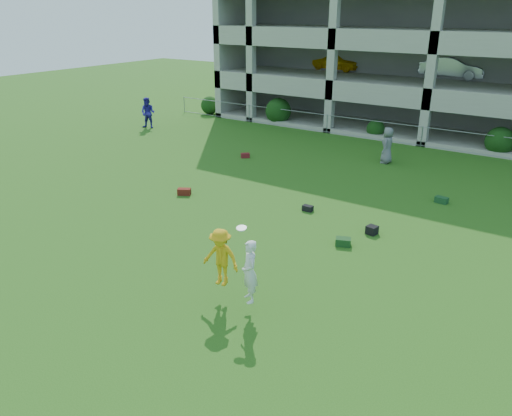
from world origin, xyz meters
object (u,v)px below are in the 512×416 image
Objects in this scene: bystander_c at (387,145)px; crate_d at (372,230)px; bystander_a at (148,113)px; frisbee_contest at (229,261)px; parking_garage at (471,31)px.

bystander_c is 5.29× the size of crate_d.
frisbee_contest reaches higher than bystander_a.
bystander_c is 0.06× the size of parking_garage.
bystander_c reaches higher than crate_d.
bystander_a is 1.08× the size of bystander_c.
bystander_a is at bearing 140.84° from frisbee_contest.
crate_d is 22.45m from parking_garage.
bystander_a reaches higher than bystander_c.
bystander_c is at bearing -92.24° from parking_garage.
parking_garage reaches higher than crate_d.
bystander_c is at bearing 94.46° from frisbee_contest.
parking_garage is at bearing 95.82° from crate_d.
frisbee_contest is at bearing -59.06° from bystander_a.
crate_d is at bearing -42.00° from bystander_a.
frisbee_contest reaches higher than bystander_c.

